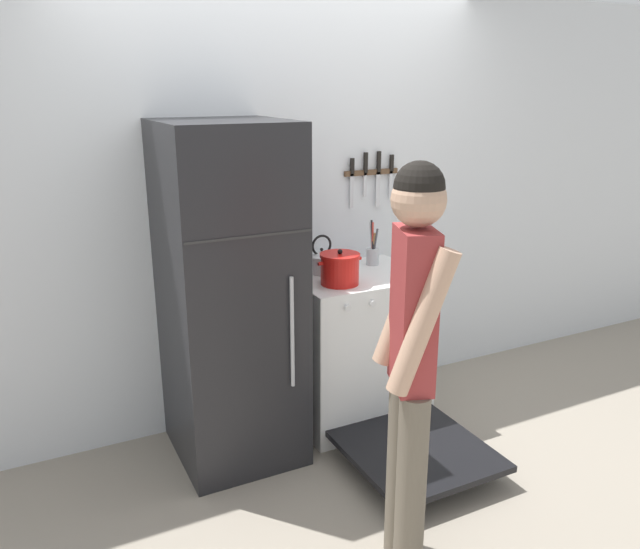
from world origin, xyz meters
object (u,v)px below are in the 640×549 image
(dutch_oven_pot, at_px, (340,269))
(utensil_jar, at_px, (373,254))
(stove_range, at_px, (358,349))
(person, at_px, (412,353))
(refrigerator, at_px, (230,297))
(tea_kettle, at_px, (322,261))

(dutch_oven_pot, relative_size, utensil_jar, 0.97)
(stove_range, distance_m, utensil_jar, 0.59)
(utensil_jar, distance_m, person, 1.49)
(refrigerator, distance_m, stove_range, 0.91)
(refrigerator, relative_size, person, 1.05)
(refrigerator, bearing_deg, utensil_jar, 9.75)
(dutch_oven_pot, height_order, person, person)
(refrigerator, distance_m, person, 1.23)
(tea_kettle, bearing_deg, refrigerator, -165.54)
(utensil_jar, bearing_deg, refrigerator, -170.25)
(refrigerator, height_order, dutch_oven_pot, refrigerator)
(stove_range, distance_m, tea_kettle, 0.58)
(utensil_jar, xyz_separation_m, person, (-0.64, -1.35, -0.00))
(tea_kettle, height_order, person, person)
(stove_range, xyz_separation_m, dutch_oven_pot, (-0.17, -0.08, 0.55))
(person, bearing_deg, utensil_jar, -5.28)
(refrigerator, bearing_deg, stove_range, -0.03)
(stove_range, xyz_separation_m, person, (-0.45, -1.18, 0.53))
(utensil_jar, bearing_deg, person, -115.52)
(dutch_oven_pot, distance_m, utensil_jar, 0.45)
(person, bearing_deg, stove_range, -0.62)
(stove_range, bearing_deg, utensil_jar, 41.16)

